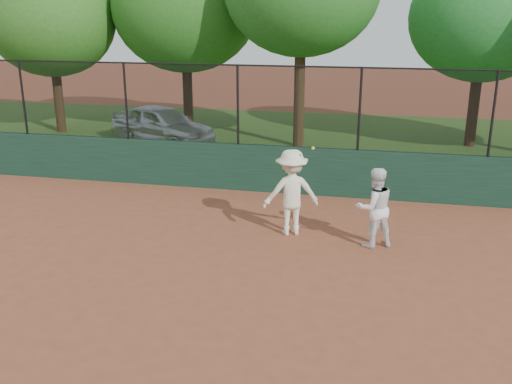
% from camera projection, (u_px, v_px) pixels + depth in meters
% --- Properties ---
extents(ground, '(80.00, 80.00, 0.00)m').
position_uv_depth(ground, '(178.00, 300.00, 9.18)').
color(ground, brown).
rests_on(ground, ground).
extents(back_wall, '(26.00, 0.20, 1.20)m').
position_uv_depth(back_wall, '(257.00, 168.00, 14.58)').
color(back_wall, '#1B3C2A').
rests_on(back_wall, ground).
extents(grass_strip, '(36.00, 12.00, 0.01)m').
position_uv_depth(grass_strip, '(293.00, 141.00, 20.34)').
color(grass_strip, '#2B5019').
rests_on(grass_strip, ground).
extents(parked_car, '(4.26, 3.07, 1.35)m').
position_uv_depth(parked_car, '(162.00, 125.00, 19.73)').
color(parked_car, '#B7BBC1').
rests_on(parked_car, ground).
extents(player_second, '(0.96, 0.89, 1.59)m').
position_uv_depth(player_second, '(374.00, 208.00, 11.08)').
color(player_second, white).
rests_on(player_second, ground).
extents(player_main, '(1.32, 1.04, 1.95)m').
position_uv_depth(player_main, '(291.00, 192.00, 11.67)').
color(player_main, white).
rests_on(player_main, ground).
extents(fence_assembly, '(26.00, 0.06, 2.00)m').
position_uv_depth(fence_assembly, '(256.00, 104.00, 14.09)').
color(fence_assembly, black).
rests_on(fence_assembly, back_wall).
extents(tree_0, '(4.78, 4.34, 6.21)m').
position_uv_depth(tree_0, '(50.00, 19.00, 20.67)').
color(tree_0, '#442E18').
rests_on(tree_0, ground).
extents(tree_1, '(5.33, 4.84, 6.84)m').
position_uv_depth(tree_1, '(185.00, 8.00, 20.54)').
color(tree_1, '#432917').
rests_on(tree_1, ground).
extents(tree_3, '(4.75, 4.32, 6.27)m').
position_uv_depth(tree_3, '(484.00, 18.00, 18.36)').
color(tree_3, '#412615').
rests_on(tree_3, ground).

